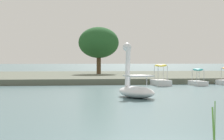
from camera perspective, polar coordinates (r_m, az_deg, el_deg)
shore_bank_far at (r=38.74m, az=-3.49°, el=-1.01°), size 116.49×21.37×0.48m
swan_boat at (r=18.56m, az=3.78°, el=-2.87°), size 2.28×3.02×2.90m
pedal_boat_yellow at (r=27.85m, az=7.84°, el=-1.56°), size 1.28×2.15×1.66m
pedal_boat_teal at (r=28.52m, az=13.65°, el=-1.61°), size 1.10×1.83×1.34m
tree_broadleaf_left at (r=39.57m, az=-2.15°, el=4.40°), size 5.14×4.65×5.21m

